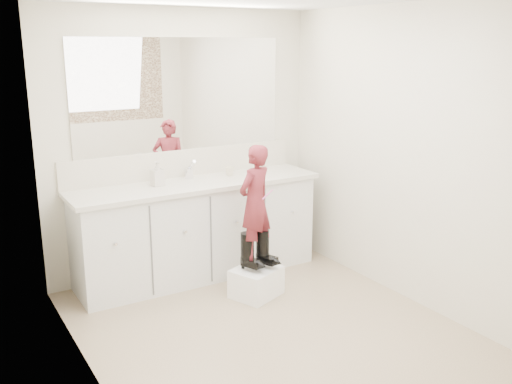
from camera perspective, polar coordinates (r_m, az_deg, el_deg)
floor at (r=4.42m, az=1.28°, el=-13.53°), size 3.00×3.00×0.00m
wall_back at (r=5.30m, az=-7.37°, el=4.88°), size 2.60×0.00×2.60m
wall_front at (r=2.89m, az=17.54°, el=-3.90°), size 2.60×0.00×2.60m
wall_left at (r=3.50m, az=-16.92°, el=-0.68°), size 0.00×3.00×3.00m
wall_right at (r=4.81m, az=14.61°, el=3.53°), size 0.00×3.00×3.00m
vanity_cabinet at (r=5.25m, az=-5.87°, el=-3.91°), size 2.20×0.55×0.85m
countertop at (r=5.11m, az=-5.93°, el=0.78°), size 2.28×0.58×0.04m
backsplash at (r=5.32m, az=-7.24°, el=2.90°), size 2.28×0.03×0.25m
mirror at (r=5.23m, az=-7.47°, el=9.62°), size 2.00×0.02×1.00m
dot_panel at (r=2.79m, az=18.09°, el=4.95°), size 2.00×0.01×1.20m
faucet at (r=5.24m, az=-6.72°, el=1.89°), size 0.08×0.08×0.10m
cup at (r=5.33m, az=-2.65°, el=2.11°), size 0.11×0.11×0.08m
soap_bottle at (r=5.00m, az=-9.85°, el=1.82°), size 0.11×0.11×0.21m
step_stool at (r=4.90m, az=0.02°, el=-8.99°), size 0.48×0.44×0.25m
boot_left at (r=4.77m, az=-0.88°, el=-5.97°), size 0.19×0.24×0.32m
boot_right at (r=4.84m, az=0.67°, el=-5.65°), size 0.19×0.24×0.32m
toddler at (r=4.68m, az=-0.10°, el=-1.02°), size 0.41×0.34×0.96m
toothbrush at (r=4.63m, az=1.15°, el=-0.26°), size 0.13×0.06×0.06m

